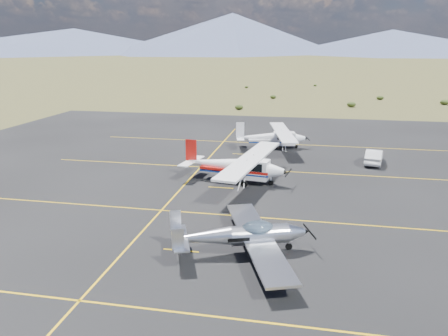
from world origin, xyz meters
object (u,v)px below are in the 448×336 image
at_px(aircraft_low_wing, 244,235).
at_px(sedan, 374,156).
at_px(aircraft_cessna, 235,165).
at_px(aircraft_plain, 272,137).

bearing_deg(aircraft_low_wing, sedan, 45.57).
distance_m(aircraft_low_wing, sedan, 22.44).
relative_size(aircraft_low_wing, aircraft_cessna, 0.78).
distance_m(aircraft_low_wing, aircraft_plain, 24.87).
xyz_separation_m(aircraft_cessna, sedan, (11.83, 7.99, -0.73)).
distance_m(aircraft_low_wing, aircraft_cessna, 12.70).
bearing_deg(sedan, aircraft_cessna, 45.02).
xyz_separation_m(aircraft_cessna, aircraft_plain, (1.90, 12.43, -0.17)).
xyz_separation_m(aircraft_plain, sedan, (9.94, -4.44, -0.57)).
xyz_separation_m(aircraft_low_wing, sedan, (9.28, 20.43, -0.36)).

